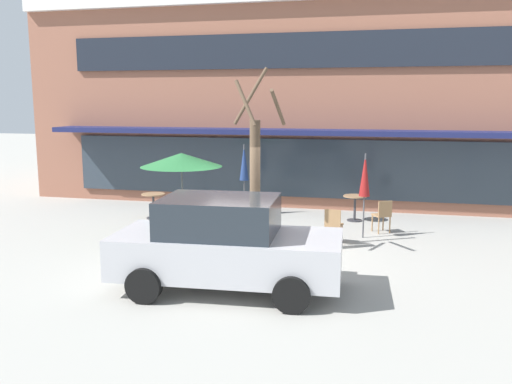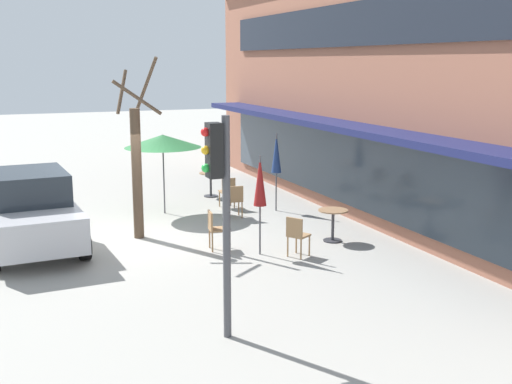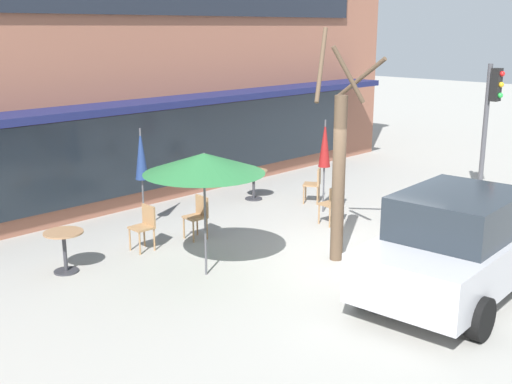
# 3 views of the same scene
# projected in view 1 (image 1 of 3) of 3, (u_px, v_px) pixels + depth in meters

# --- Properties ---
(ground_plane) EXTENTS (80.00, 80.00, 0.00)m
(ground_plane) POSITION_uv_depth(u_px,v_px,m) (251.00, 259.00, 12.21)
(ground_plane) COLOR #9E9B93
(building_facade) EXTENTS (19.19, 9.10, 7.06)m
(building_facade) POSITION_uv_depth(u_px,v_px,m) (312.00, 100.00, 21.18)
(building_facade) COLOR #935B47
(building_facade) RESTS_ON ground
(cafe_table_near_wall) EXTENTS (0.70, 0.70, 0.76)m
(cafe_table_near_wall) POSITION_uv_depth(u_px,v_px,m) (355.00, 204.00, 15.97)
(cafe_table_near_wall) COLOR #333338
(cafe_table_near_wall) RESTS_ON ground
(cafe_table_streetside) EXTENTS (0.70, 0.70, 0.76)m
(cafe_table_streetside) POSITION_uv_depth(u_px,v_px,m) (153.00, 202.00, 16.31)
(cafe_table_streetside) COLOR #333338
(cafe_table_streetside) RESTS_ON ground
(patio_umbrella_green_folded) EXTENTS (0.28, 0.28, 2.20)m
(patio_umbrella_green_folded) POSITION_uv_depth(u_px,v_px,m) (244.00, 163.00, 16.61)
(patio_umbrella_green_folded) COLOR #4C4C51
(patio_umbrella_green_folded) RESTS_ON ground
(patio_umbrella_cream_folded) EXTENTS (2.10, 2.10, 2.20)m
(patio_umbrella_cream_folded) POSITION_uv_depth(u_px,v_px,m) (181.00, 160.00, 13.85)
(patio_umbrella_cream_folded) COLOR #4C4C51
(patio_umbrella_cream_folded) RESTS_ON ground
(patio_umbrella_corner_open) EXTENTS (0.28, 0.28, 2.20)m
(patio_umbrella_corner_open) POSITION_uv_depth(u_px,v_px,m) (365.00, 176.00, 13.81)
(patio_umbrella_corner_open) COLOR #4C4C51
(patio_umbrella_corner_open) RESTS_ON ground
(cafe_chair_0) EXTENTS (0.45, 0.45, 0.89)m
(cafe_chair_0) POSITION_uv_depth(u_px,v_px,m) (333.00, 223.00, 13.38)
(cafe_chair_0) COLOR #9E754C
(cafe_chair_0) RESTS_ON ground
(cafe_chair_1) EXTENTS (0.55, 0.55, 0.89)m
(cafe_chair_1) POSITION_uv_depth(u_px,v_px,m) (383.00, 214.00, 14.51)
(cafe_chair_1) COLOR #9E754C
(cafe_chair_1) RESTS_ON ground
(cafe_chair_2) EXTENTS (0.44, 0.44, 0.89)m
(cafe_chair_2) POSITION_uv_depth(u_px,v_px,m) (245.00, 207.00, 15.38)
(cafe_chair_2) COLOR #9E754C
(cafe_chair_2) RESTS_ON ground
(cafe_chair_3) EXTENTS (0.41, 0.41, 0.89)m
(cafe_chair_3) POSITION_uv_depth(u_px,v_px,m) (207.00, 204.00, 15.86)
(cafe_chair_3) COLOR #9E754C
(cafe_chair_3) RESTS_ON ground
(parked_sedan) EXTENTS (4.30, 2.21, 1.76)m
(parked_sedan) POSITION_uv_depth(u_px,v_px,m) (225.00, 244.00, 10.06)
(parked_sedan) COLOR #B7B7BC
(parked_sedan) RESTS_ON ground
(street_tree) EXTENTS (1.16, 1.15, 4.27)m
(street_tree) POSITION_uv_depth(u_px,v_px,m) (255.00, 178.00, 12.24)
(street_tree) COLOR brown
(street_tree) RESTS_ON ground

